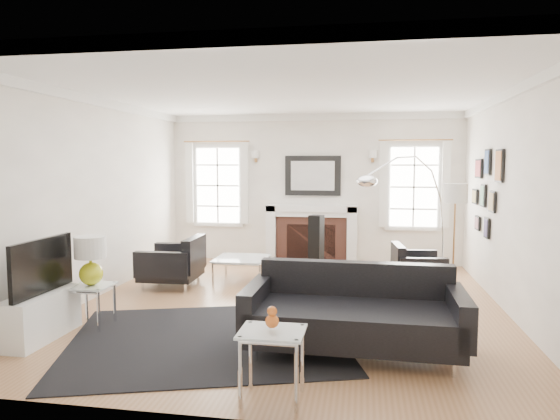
% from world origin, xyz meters
% --- Properties ---
extents(floor, '(6.00, 6.00, 0.00)m').
position_xyz_m(floor, '(0.00, 0.00, 0.00)').
color(floor, '#93633D').
rests_on(floor, ground).
extents(back_wall, '(5.50, 0.04, 2.80)m').
position_xyz_m(back_wall, '(0.00, 3.00, 1.40)').
color(back_wall, white).
rests_on(back_wall, floor).
extents(front_wall, '(5.50, 0.04, 2.80)m').
position_xyz_m(front_wall, '(0.00, -3.00, 1.40)').
color(front_wall, white).
rests_on(front_wall, floor).
extents(left_wall, '(0.04, 6.00, 2.80)m').
position_xyz_m(left_wall, '(-2.75, 0.00, 1.40)').
color(left_wall, white).
rests_on(left_wall, floor).
extents(right_wall, '(0.04, 6.00, 2.80)m').
position_xyz_m(right_wall, '(2.75, 0.00, 1.40)').
color(right_wall, white).
rests_on(right_wall, floor).
extents(ceiling, '(5.50, 6.00, 0.02)m').
position_xyz_m(ceiling, '(0.00, 0.00, 2.80)').
color(ceiling, white).
rests_on(ceiling, back_wall).
extents(crown_molding, '(5.50, 6.00, 0.12)m').
position_xyz_m(crown_molding, '(0.00, 0.00, 2.74)').
color(crown_molding, white).
rests_on(crown_molding, back_wall).
extents(fireplace, '(1.70, 0.69, 1.11)m').
position_xyz_m(fireplace, '(0.00, 2.79, 0.54)').
color(fireplace, white).
rests_on(fireplace, floor).
extents(mantel_mirror, '(1.05, 0.07, 0.75)m').
position_xyz_m(mantel_mirror, '(0.00, 2.95, 1.65)').
color(mantel_mirror, black).
rests_on(mantel_mirror, back_wall).
extents(window_left, '(1.24, 0.15, 1.62)m').
position_xyz_m(window_left, '(-1.85, 2.95, 1.46)').
color(window_left, white).
rests_on(window_left, back_wall).
extents(window_right, '(1.24, 0.15, 1.62)m').
position_xyz_m(window_right, '(1.85, 2.95, 1.46)').
color(window_right, white).
rests_on(window_right, back_wall).
extents(gallery_wall, '(0.04, 1.73, 1.29)m').
position_xyz_m(gallery_wall, '(2.72, 1.30, 1.53)').
color(gallery_wall, black).
rests_on(gallery_wall, right_wall).
extents(tv_unit, '(0.35, 1.00, 1.09)m').
position_xyz_m(tv_unit, '(-2.44, -1.70, 0.33)').
color(tv_unit, white).
rests_on(tv_unit, floor).
extents(area_rug, '(3.42, 3.11, 0.01)m').
position_xyz_m(area_rug, '(-0.68, -1.43, 0.01)').
color(area_rug, black).
rests_on(area_rug, floor).
extents(sofa, '(2.15, 1.02, 0.70)m').
position_xyz_m(sofa, '(0.87, -1.49, 0.38)').
color(sofa, black).
rests_on(sofa, floor).
extents(armchair_left, '(0.87, 0.96, 0.63)m').
position_xyz_m(armchair_left, '(-1.88, 0.74, 0.35)').
color(armchair_left, black).
rests_on(armchair_left, floor).
extents(armchair_right, '(0.79, 0.87, 0.54)m').
position_xyz_m(armchair_right, '(1.74, 1.31, 0.30)').
color(armchair_right, black).
rests_on(armchair_right, floor).
extents(coffee_table, '(0.82, 0.82, 0.37)m').
position_xyz_m(coffee_table, '(-0.97, 1.30, 0.33)').
color(coffee_table, silver).
rests_on(coffee_table, floor).
extents(side_table_left, '(0.44, 0.44, 0.49)m').
position_xyz_m(side_table_left, '(-2.12, -1.23, 0.39)').
color(side_table_left, silver).
rests_on(side_table_left, floor).
extents(nesting_table, '(0.52, 0.43, 0.57)m').
position_xyz_m(nesting_table, '(0.25, -2.65, 0.45)').
color(nesting_table, silver).
rests_on(nesting_table, floor).
extents(gourd_lamp, '(0.35, 0.35, 0.57)m').
position_xyz_m(gourd_lamp, '(-2.12, -1.23, 0.81)').
color(gourd_lamp, gold).
rests_on(gourd_lamp, side_table_left).
extents(orange_vase, '(0.11, 0.11, 0.18)m').
position_xyz_m(orange_vase, '(0.25, -2.65, 0.67)').
color(orange_vase, '#B75017').
rests_on(orange_vase, nesting_table).
extents(arc_floor_lamp, '(1.46, 1.35, 2.07)m').
position_xyz_m(arc_floor_lamp, '(1.60, 1.19, 1.12)').
color(arc_floor_lamp, white).
rests_on(arc_floor_lamp, floor).
extents(stick_floor_lamp, '(0.33, 0.33, 1.60)m').
position_xyz_m(stick_floor_lamp, '(2.20, 0.75, 1.39)').
color(stick_floor_lamp, '#A36D38').
rests_on(stick_floor_lamp, floor).
extents(speaker_tower, '(0.26, 0.26, 1.03)m').
position_xyz_m(speaker_tower, '(0.19, 1.71, 0.52)').
color(speaker_tower, black).
rests_on(speaker_tower, floor).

